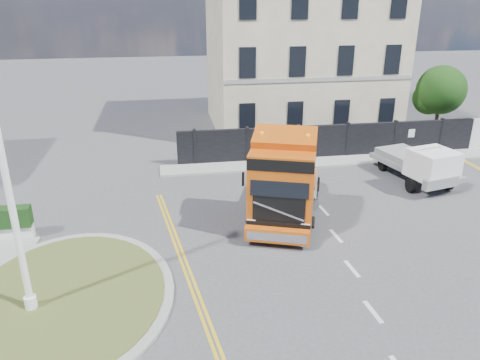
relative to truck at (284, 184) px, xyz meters
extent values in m
plane|color=#424244|center=(-1.12, -1.15, -1.78)|extent=(120.00, 120.00, 0.00)
cylinder|color=gray|center=(-8.12, -4.15, -1.72)|extent=(6.80, 6.80, 0.12)
cylinder|color=#38491D|center=(-8.12, -4.15, -1.64)|extent=(6.20, 6.20, 0.05)
cube|color=black|center=(4.88, 7.85, -0.78)|extent=(18.00, 0.25, 2.00)
cube|color=silver|center=(13.38, 7.85, -0.78)|extent=(2.60, 0.12, 2.00)
cube|color=beige|center=(4.88, 15.35, 3.72)|extent=(12.00, 10.00, 11.00)
cylinder|color=#382619|center=(13.38, 10.85, -0.58)|extent=(0.24, 0.24, 2.40)
sphere|color=black|center=(13.38, 10.85, 1.42)|extent=(3.20, 3.20, 3.20)
sphere|color=black|center=(12.88, 11.25, 0.82)|extent=(2.20, 2.20, 2.20)
cube|color=gray|center=(4.88, 6.95, -1.72)|extent=(20.00, 1.60, 0.12)
cube|color=black|center=(0.37, 1.05, -1.04)|extent=(4.40, 6.72, 0.45)
cube|color=#C3500D|center=(-0.21, -0.59, 0.36)|extent=(3.21, 3.27, 2.79)
cube|color=#C3500D|center=(0.14, 0.39, 1.50)|extent=(2.64, 1.68, 1.39)
cube|color=black|center=(-0.64, -1.79, 0.75)|extent=(2.08, 0.79, 1.04)
cube|color=#C3500D|center=(-0.74, -2.09, -1.24)|extent=(2.46, 1.16, 0.55)
cylinder|color=black|center=(-1.49, -0.98, -1.27)|extent=(0.65, 1.08, 1.03)
cylinder|color=gray|center=(-1.49, -0.98, -1.27)|extent=(0.53, 0.66, 0.57)
cylinder|color=black|center=(0.54, -1.70, -1.27)|extent=(0.65, 1.08, 1.03)
cylinder|color=gray|center=(0.54, -1.70, -1.27)|extent=(0.53, 0.66, 0.57)
cylinder|color=black|center=(-0.31, 2.35, -1.27)|extent=(0.65, 1.08, 1.03)
cylinder|color=gray|center=(-0.31, 2.35, -1.27)|extent=(0.53, 0.66, 0.57)
cylinder|color=black|center=(1.72, 1.63, -1.27)|extent=(0.65, 1.08, 1.03)
cylinder|color=gray|center=(1.72, 1.63, -1.27)|extent=(0.53, 0.66, 0.57)
cylinder|color=black|center=(0.09, 3.47, -1.27)|extent=(0.65, 1.08, 1.03)
cylinder|color=gray|center=(0.09, 3.47, -1.27)|extent=(0.53, 0.66, 0.57)
cylinder|color=black|center=(2.12, 2.75, -1.27)|extent=(0.65, 1.08, 1.03)
cylinder|color=gray|center=(2.12, 2.75, -1.27)|extent=(0.53, 0.66, 0.57)
cube|color=slate|center=(8.00, 3.72, -1.06)|extent=(3.05, 5.29, 0.26)
cube|color=white|center=(8.00, 2.17, -0.38)|extent=(2.34, 2.26, 1.35)
cylinder|color=black|center=(7.01, 2.17, -1.42)|extent=(0.26, 0.73, 0.73)
cylinder|color=black|center=(8.98, 2.17, -1.42)|extent=(0.26, 0.73, 0.73)
cylinder|color=black|center=(7.01, 5.28, -1.42)|extent=(0.26, 0.73, 0.73)
cylinder|color=black|center=(8.98, 5.28, -1.42)|extent=(0.26, 0.73, 0.73)
cylinder|color=white|center=(-9.04, -4.65, 2.68)|extent=(0.20, 0.20, 8.93)
camera|label=1|loc=(-4.68, -17.34, 7.26)|focal=35.00mm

